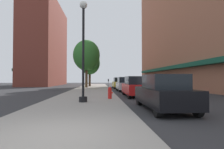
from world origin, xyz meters
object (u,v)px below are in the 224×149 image
parking_meter_near (108,83)px  car_yellow (119,83)px  car_red (136,87)px  tree_mid (90,63)px  fire_hydrant (110,93)px  car_black (163,93)px  car_silver (125,84)px  lamppost (83,49)px  tree_near (87,55)px

parking_meter_near → car_yellow: size_ratio=0.30×
car_red → tree_mid: bearing=104.5°
tree_mid → fire_hydrant: bearing=-83.1°
car_black → parking_meter_near: bearing=98.5°
fire_hydrant → car_silver: bearing=75.8°
car_black → car_yellow: same height
lamppost → car_silver: size_ratio=1.37×
car_yellow → lamppost: bearing=-104.8°
tree_mid → car_red: tree_mid is taller
parking_meter_near → car_black: bearing=-81.3°
parking_meter_near → car_yellow: 6.92m
tree_near → car_red: 14.72m
fire_hydrant → car_red: 3.43m
car_black → car_red: same height
car_silver → tree_mid: bearing=111.4°
car_black → car_silver: same height
lamppost → tree_near: bearing=93.5°
car_black → car_yellow: 19.35m
car_red → car_silver: (0.00, 6.44, 0.00)m
parking_meter_near → tree_mid: size_ratio=0.21×
lamppost → car_red: bearing=46.5°
tree_near → car_silver: bearing=-53.4°
parking_meter_near → car_red: bearing=-72.6°
parking_meter_near → fire_hydrant: bearing=-92.1°
lamppost → tree_near: tree_near is taller
lamppost → car_black: bearing=-30.8°
tree_near → car_silver: (5.00, -6.74, -4.25)m
tree_mid → car_black: size_ratio=1.48×
car_black → car_yellow: size_ratio=1.00×
lamppost → parking_meter_near: 10.80m
parking_meter_near → car_red: size_ratio=0.30×
parking_meter_near → car_black: (1.95, -12.72, -0.14)m
lamppost → car_red: (3.93, 4.14, -2.39)m
tree_mid → car_black: (4.76, -24.34, -3.51)m
tree_mid → car_black: bearing=-78.9°
fire_hydrant → tree_mid: (-2.48, 20.41, 3.80)m
parking_meter_near → tree_mid: (-2.81, 11.62, 3.37)m
tree_mid → car_red: bearing=-75.1°
parking_meter_near → tree_near: (-3.05, 6.94, 4.11)m
car_red → tree_near: bearing=110.4°
car_red → car_yellow: (0.00, 12.88, 0.00)m
fire_hydrant → tree_mid: bearing=96.9°
tree_near → car_black: bearing=-75.7°
parking_meter_near → tree_near: bearing=113.7°
lamppost → car_red: lamppost is taller
lamppost → car_yellow: (3.93, 17.01, -2.39)m
fire_hydrant → parking_meter_near: bearing=87.9°
lamppost → car_yellow: 17.62m
tree_mid → car_red: (4.76, -17.86, -3.51)m
tree_near → car_yellow: size_ratio=1.70×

